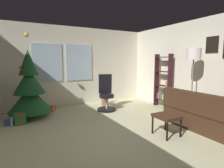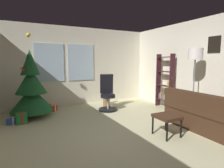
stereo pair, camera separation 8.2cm
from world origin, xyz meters
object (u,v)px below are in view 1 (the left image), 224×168
Objects in this scene: couch at (216,118)px; gift_box_red at (49,108)px; footstool at (167,118)px; holiday_tree at (30,90)px; gift_box_green at (20,119)px; office_chair at (106,96)px; floor_lamp at (194,60)px; bookshelf at (163,84)px; gift_box_gold at (44,108)px; gift_box_blue at (12,121)px; potted_plant at (104,97)px.

gift_box_red is at bearing 130.78° from couch.
footstool is 3.49m from holiday_tree.
holiday_tree reaches higher than gift_box_green.
floor_lamp is (1.50, -1.85, 1.11)m from office_chair.
bookshelf is at bearing -20.83° from gift_box_red.
holiday_tree is (-3.40, 2.92, 0.46)m from couch.
holiday_tree reaches higher than bookshelf.
office_chair is at bearing 3.43° from gift_box_green.
office_chair reaches higher than couch.
floor_lamp is (3.18, -2.67, 1.45)m from gift_box_gold.
floor_lamp reaches higher than footstool.
footstool is 0.43× the size of office_chair.
floor_lamp is at bearing -39.96° from gift_box_gold.
bookshelf is at bearing -6.51° from gift_box_blue.
bookshelf is (4.14, -0.42, 0.63)m from gift_box_green.
holiday_tree is at bearing -142.42° from gift_box_red.
gift_box_red is at bearing 37.58° from holiday_tree.
gift_box_red is 1.75m from office_chair.
gift_box_blue is (-0.98, -0.78, -0.01)m from gift_box_red.
holiday_tree is 7.53× the size of gift_box_blue.
footstool is at bearing -48.50° from holiday_tree.
gift_box_gold reaches higher than gift_box_blue.
bookshelf reaches higher than office_chair.
holiday_tree is 0.81m from gift_box_green.
holiday_tree is 3.96m from bookshelf.
gift_box_gold is 1.21× the size of gift_box_blue.
holiday_tree is 7.78× the size of gift_box_green.
gift_box_gold is 0.21× the size of bookshelf.
bookshelf reaches higher than footstool.
couch is 4.40m from gift_box_red.
potted_plant is (-1.32, 2.37, -1.25)m from floor_lamp.
gift_box_gold is at bearing 140.04° from floor_lamp.
couch is at bearing -103.94° from floor_lamp.
couch is 2.93m from office_chair.
potted_plant is at bearing 71.47° from office_chair.
potted_plant is at bearing 12.25° from gift_box_blue.
gift_box_gold is 3.78m from bookshelf.
bookshelf is (1.57, 1.74, 0.39)m from footstool.
footstool is 3.65m from gift_box_gold.
gift_box_red is 0.34× the size of office_chair.
bookshelf reaches higher than gift_box_gold.
holiday_tree is at bearing 167.45° from bookshelf.
gift_box_red reaches higher than gift_box_gold.
holiday_tree is at bearing 57.77° from gift_box_green.
couch is 5.25× the size of gift_box_red.
gift_box_gold is at bearing 154.07° from office_chair.
gift_box_gold is (-0.12, 0.11, -0.00)m from gift_box_red.
office_chair is (2.37, 0.14, 0.29)m from gift_box_green.
gift_box_green is at bearing -165.37° from potted_plant.
floor_lamp is at bearing -39.85° from gift_box_red.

